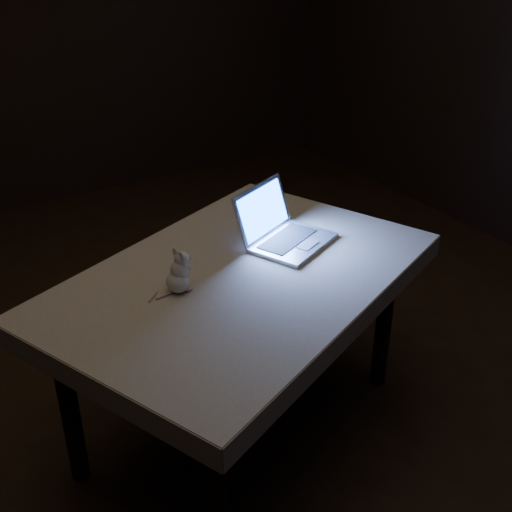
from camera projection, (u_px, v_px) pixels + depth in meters
floor at (215, 407)px, 2.66m from camera, size 5.00×5.00×0.00m
back_wall at (9, 5)px, 3.90m from camera, size 4.50×0.04×2.60m
table at (242, 354)px, 2.41m from camera, size 1.51×1.26×0.69m
tablecloth at (215, 287)px, 2.24m from camera, size 1.62×1.37×0.08m
laptop at (294, 219)px, 2.38m from camera, size 0.39×0.37×0.21m
plush_mouse at (177, 272)px, 2.10m from camera, size 0.13×0.13×0.15m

